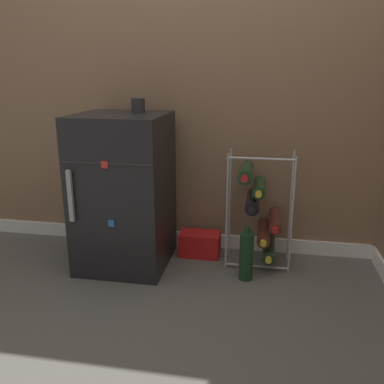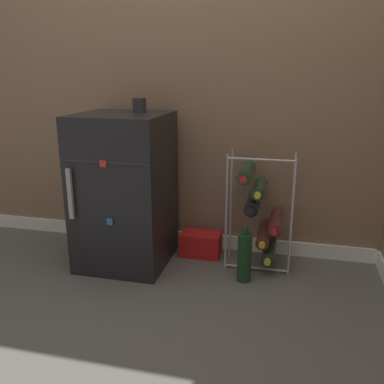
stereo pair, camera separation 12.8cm
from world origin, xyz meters
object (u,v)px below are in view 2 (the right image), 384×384
(mini_fridge, at_px, (125,191))
(fridge_top_cup, at_px, (139,105))
(soda_box, at_px, (201,244))
(wine_rack, at_px, (261,211))
(loose_bottle_floor, at_px, (244,257))

(mini_fridge, bearing_deg, fridge_top_cup, 45.99)
(mini_fridge, relative_size, soda_box, 3.58)
(mini_fridge, xyz_separation_m, wine_rack, (0.77, 0.12, -0.11))
(fridge_top_cup, bearing_deg, wine_rack, 3.46)
(wine_rack, xyz_separation_m, soda_box, (-0.36, 0.05, -0.26))
(soda_box, xyz_separation_m, fridge_top_cup, (-0.34, -0.09, 0.85))
(wine_rack, height_order, soda_box, wine_rack)
(soda_box, bearing_deg, mini_fridge, -157.35)
(fridge_top_cup, relative_size, loose_bottle_floor, 0.26)
(mini_fridge, distance_m, loose_bottle_floor, 0.78)
(mini_fridge, distance_m, fridge_top_cup, 0.49)
(soda_box, xyz_separation_m, loose_bottle_floor, (0.30, -0.26, 0.07))
(wine_rack, bearing_deg, soda_box, 171.97)
(mini_fridge, bearing_deg, soda_box, 22.65)
(wine_rack, distance_m, soda_box, 0.45)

